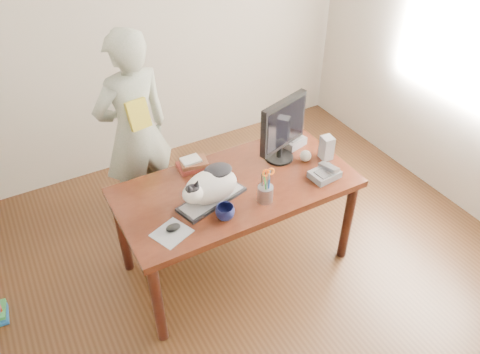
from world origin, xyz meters
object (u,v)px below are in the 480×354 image
book_stack (193,164)px  calculator (289,139)px  phone (325,174)px  person (135,132)px  baseball (305,156)px  cat (210,186)px  desk (231,195)px  speaker (327,148)px  monitor (283,127)px  mouse (173,228)px  pen_cup (265,192)px  keyboard (212,199)px  coffee_mug (225,212)px

book_stack → calculator: 0.76m
phone → person: size_ratio=0.13×
phone → baseball: 0.22m
cat → phone: size_ratio=2.14×
book_stack → person: size_ratio=0.14×
desk → calculator: 0.64m
speaker → monitor: bearing=158.8°
phone → person: person is taller
monitor → speaker: (0.29, -0.14, -0.18)m
mouse → cat: bearing=-0.1°
baseball → person: (-0.96, 0.86, 0.02)m
monitor → pen_cup: 0.51m
cat → calculator: 0.88m
keyboard → baseball: bearing=-10.9°
mouse → coffee_mug: bearing=-32.1°
mouse → book_stack: (0.36, 0.51, 0.01)m
mouse → calculator: 1.21m
mouse → phone: (1.10, -0.03, 0.01)m
coffee_mug → speaker: size_ratio=0.67×
coffee_mug → person: person is taller
book_stack → person: person is taller
monitor → book_stack: bearing=142.4°
baseball → keyboard: bearing=-175.2°
cat → monitor: bearing=-0.9°
book_stack → person: bearing=119.3°
keyboard → calculator: size_ratio=1.93×
pen_cup → baseball: bearing=25.7°
cat → mouse: cat is taller
pen_cup → mouse: pen_cup is taller
keyboard → baseball: size_ratio=5.99×
cat → monitor: monitor is taller
keyboard → speaker: (0.93, 0.02, 0.07)m
phone → desk: bearing=146.8°
desk → pen_cup: (0.09, -0.31, 0.22)m
pen_cup → mouse: (-0.62, 0.04, -0.05)m
desk → pen_cup: pen_cup is taller
cat → speaker: 0.94m
cat → calculator: cat is taller
calculator → keyboard: bearing=-172.8°
mouse → person: 1.07m
keyboard → book_stack: size_ratio=2.25×
phone → baseball: (-0.00, 0.22, 0.01)m
desk → speaker: (0.71, -0.12, 0.24)m
book_stack → calculator: (0.76, -0.07, -0.00)m
cat → coffee_mug: size_ratio=3.78×
baseball → person: 1.29m
pen_cup → baseball: (0.48, 0.23, -0.03)m
coffee_mug → baseball: (0.78, 0.25, -0.01)m
pen_cup → coffee_mug: size_ratio=2.15×
desk → phone: 0.67m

